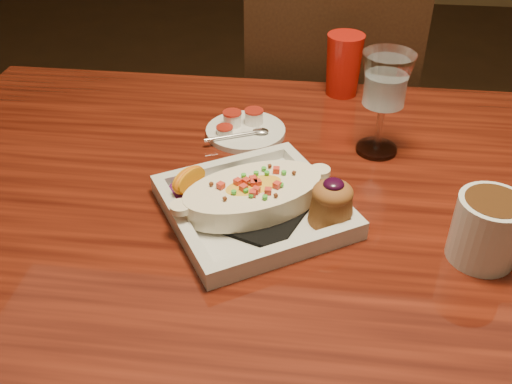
# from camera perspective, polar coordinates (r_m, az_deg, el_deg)

# --- Properties ---
(table) EXTENTS (1.50, 0.90, 0.75)m
(table) POSITION_cam_1_polar(r_m,az_deg,el_deg) (0.97, 6.58, -5.72)
(table) COLOR maroon
(table) RESTS_ON floor
(chair_far) EXTENTS (0.42, 0.42, 0.93)m
(chair_far) POSITION_cam_1_polar(r_m,az_deg,el_deg) (1.57, 6.93, 5.49)
(chair_far) COLOR black
(chair_far) RESTS_ON floor
(plate) EXTENTS (0.34, 0.34, 0.08)m
(plate) POSITION_cam_1_polar(r_m,az_deg,el_deg) (0.86, 0.44, -0.79)
(plate) COLOR silver
(plate) RESTS_ON table
(coffee_mug) EXTENTS (0.13, 0.09, 0.10)m
(coffee_mug) POSITION_cam_1_polar(r_m,az_deg,el_deg) (0.83, 22.35, -3.28)
(coffee_mug) COLOR silver
(coffee_mug) RESTS_ON table
(goblet) EXTENTS (0.09, 0.09, 0.18)m
(goblet) POSITION_cam_1_polar(r_m,az_deg,el_deg) (1.00, 12.81, 10.33)
(goblet) COLOR silver
(goblet) RESTS_ON table
(saucer) EXTENTS (0.15, 0.15, 0.10)m
(saucer) POSITION_cam_1_polar(r_m,az_deg,el_deg) (1.08, -1.18, 6.35)
(saucer) COLOR silver
(saucer) RESTS_ON table
(creamer_loose) EXTENTS (0.03, 0.03, 0.02)m
(creamer_loose) POSITION_cam_1_polar(r_m,az_deg,el_deg) (1.07, -3.14, 5.98)
(creamer_loose) COLOR white
(creamer_loose) RESTS_ON table
(red_tumbler) EXTENTS (0.08, 0.08, 0.13)m
(red_tumbler) POSITION_cam_1_polar(r_m,az_deg,el_deg) (1.23, 8.76, 12.45)
(red_tumbler) COLOR #B6150D
(red_tumbler) RESTS_ON table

